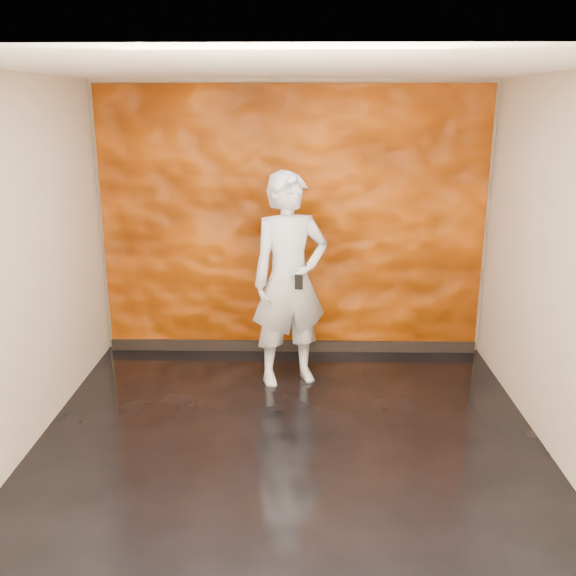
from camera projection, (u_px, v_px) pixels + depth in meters
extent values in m
cube|color=black|center=(289.00, 442.00, 5.07)|extent=(4.00, 4.00, 0.01)
cube|color=#BCA78E|center=(293.00, 221.00, 6.59)|extent=(4.00, 0.02, 2.80)
cube|color=#BCA78E|center=(279.00, 389.00, 2.76)|extent=(4.00, 0.02, 2.80)
cube|color=#BCA78E|center=(17.00, 269.00, 4.71)|extent=(0.02, 4.00, 2.80)
cube|color=#BCA78E|center=(565.00, 272.00, 4.63)|extent=(0.02, 4.00, 2.80)
cube|color=white|center=(289.00, 68.00, 4.28)|extent=(4.00, 4.00, 0.01)
cube|color=#C34F04|center=(293.00, 224.00, 6.56)|extent=(3.90, 0.06, 2.75)
cube|color=black|center=(292.00, 346.00, 6.89)|extent=(3.90, 0.04, 0.12)
imported|color=#A9AEB9|center=(290.00, 280.00, 5.91)|extent=(0.85, 0.70, 2.00)
cube|color=black|center=(299.00, 282.00, 5.62)|extent=(0.07, 0.02, 0.13)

